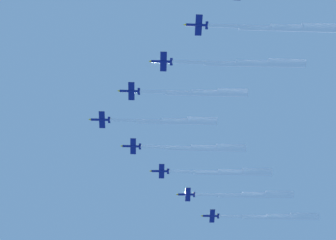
{
  "coord_description": "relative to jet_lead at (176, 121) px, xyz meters",
  "views": [
    {
      "loc": [
        2.56,
        -111.54,
        30.75
      ],
      "look_at": [
        0.0,
        0.0,
        193.92
      ],
      "focal_mm": 46.32,
      "sensor_mm": 36.0,
      "label": 1
    }
  ],
  "objects": [
    {
      "name": "jet_port_inner",
      "position": [
        13.35,
        -14.59,
        0.13
      ],
      "size": [
        57.02,
        8.43,
        4.04
      ],
      "color": "navy"
    },
    {
      "name": "jet_lead",
      "position": [
        0.0,
        0.0,
        0.0
      ],
      "size": [
        58.64,
        8.43,
        4.03
      ],
      "color": "navy"
    },
    {
      "name": "jet_starboard_mid",
      "position": [
        27.7,
        31.68,
        0.34
      ],
      "size": [
        61.02,
        8.43,
        3.99
      ],
      "color": "navy"
    },
    {
      "name": "jet_port_mid",
      "position": [
        33.04,
        -29.15,
        -1.24
      ],
      "size": [
        65.08,
        8.46,
        4.09
      ],
      "color": "navy"
    },
    {
      "name": "jet_starboard_inner",
      "position": [
        13.91,
        16.19,
        0.43
      ],
      "size": [
        59.96,
        8.68,
        4.14
      ],
      "color": "navy"
    },
    {
      "name": "jet_starboard_outer",
      "position": [
        40.55,
        47.13,
        0.02
      ],
      "size": [
        60.65,
        8.39,
        4.03
      ],
      "color": "navy"
    },
    {
      "name": "jet_trail_starboard",
      "position": [
        55.38,
        63.33,
        -0.2
      ],
      "size": [
        63.38,
        8.35,
        4.14
      ],
      "color": "navy"
    },
    {
      "name": "jet_port_outer",
      "position": [
        45.52,
        -43.52,
        1.0
      ],
      "size": [
        62.12,
        8.91,
        4.06
      ],
      "color": "navy"
    }
  ]
}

